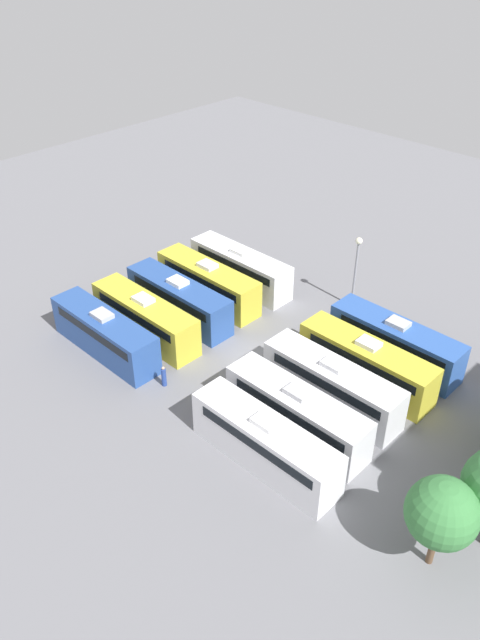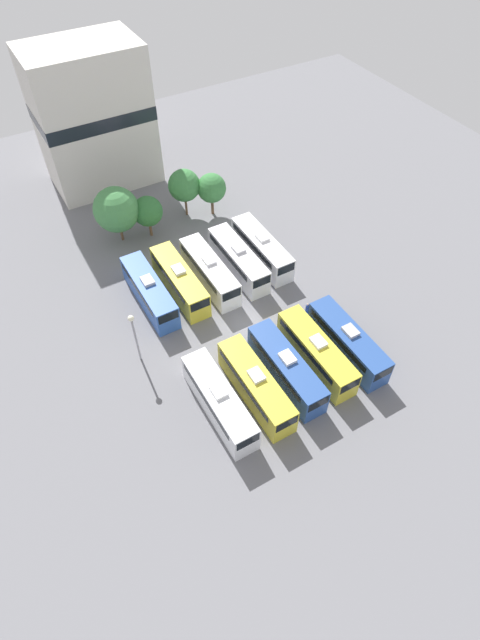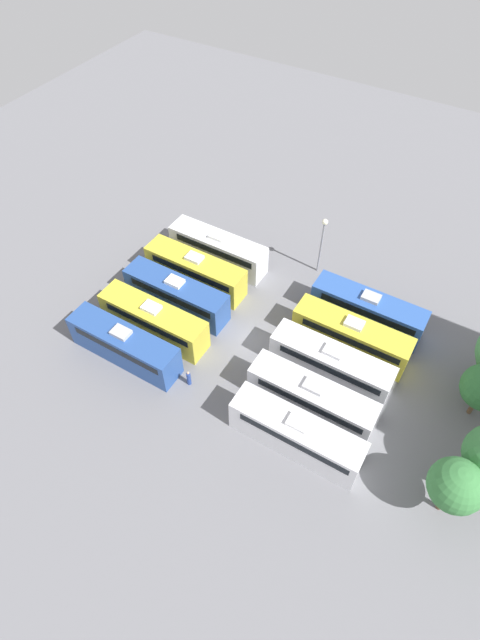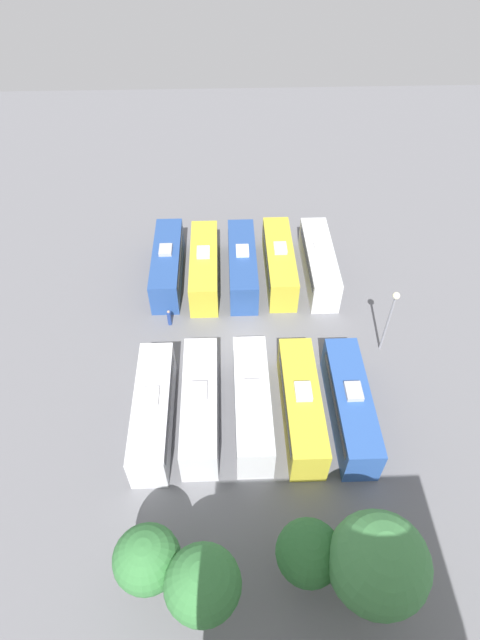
# 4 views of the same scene
# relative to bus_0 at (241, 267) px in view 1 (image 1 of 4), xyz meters

# --- Properties ---
(ground_plane) EXTENTS (108.26, 108.26, 0.00)m
(ground_plane) POSITION_rel_bus_0_xyz_m (7.43, 8.03, -1.80)
(ground_plane) COLOR slate
(bus_0) EXTENTS (2.62, 10.52, 3.62)m
(bus_0) POSITION_rel_bus_0_xyz_m (0.00, 0.00, 0.00)
(bus_0) COLOR silver
(bus_0) RESTS_ON ground_plane
(bus_1) EXTENTS (2.62, 10.52, 3.62)m
(bus_1) POSITION_rel_bus_0_xyz_m (3.83, -0.22, 0.00)
(bus_1) COLOR gold
(bus_1) RESTS_ON ground_plane
(bus_2) EXTENTS (2.62, 10.52, 3.62)m
(bus_2) POSITION_rel_bus_0_xyz_m (7.45, 0.05, 0.00)
(bus_2) COLOR #284C93
(bus_2) RESTS_ON ground_plane
(bus_3) EXTENTS (2.62, 10.52, 3.62)m
(bus_3) POSITION_rel_bus_0_xyz_m (11.13, 0.16, 0.00)
(bus_3) COLOR gold
(bus_3) RESTS_ON ground_plane
(bus_4) EXTENTS (2.62, 10.52, 3.62)m
(bus_4) POSITION_rel_bus_0_xyz_m (14.71, -0.33, 0.00)
(bus_4) COLOR #284C93
(bus_4) RESTS_ON ground_plane
(bus_5) EXTENTS (2.62, 10.52, 3.62)m
(bus_5) POSITION_rel_bus_0_xyz_m (0.01, 16.38, 0.00)
(bus_5) COLOR #2D56A8
(bus_5) RESTS_ON ground_plane
(bus_6) EXTENTS (2.62, 10.52, 3.62)m
(bus_6) POSITION_rel_bus_0_xyz_m (3.66, 16.26, 0.00)
(bus_6) COLOR gold
(bus_6) RESTS_ON ground_plane
(bus_7) EXTENTS (2.62, 10.52, 3.62)m
(bus_7) POSITION_rel_bus_0_xyz_m (7.32, 15.93, 0.00)
(bus_7) COLOR silver
(bus_7) RESTS_ON ground_plane
(bus_8) EXTENTS (2.62, 10.52, 3.62)m
(bus_8) POSITION_rel_bus_0_xyz_m (11.19, 15.99, 0.00)
(bus_8) COLOR silver
(bus_8) RESTS_ON ground_plane
(bus_9) EXTENTS (2.62, 10.52, 3.62)m
(bus_9) POSITION_rel_bus_0_xyz_m (14.67, 16.36, 0.00)
(bus_9) COLOR white
(bus_9) RESTS_ON ground_plane
(worker_person) EXTENTS (0.36, 0.36, 1.71)m
(worker_person) POSITION_rel_bus_0_xyz_m (14.23, 6.03, -1.00)
(worker_person) COLOR navy
(worker_person) RESTS_ON ground_plane
(light_pole) EXTENTS (0.60, 0.60, 6.61)m
(light_pole) POSITION_rel_bus_0_xyz_m (-4.14, 9.51, 2.79)
(light_pole) COLOR gray
(light_pole) RESTS_ON ground_plane
(tree_3) EXTENTS (3.82, 3.82, 5.91)m
(tree_3) POSITION_rel_bus_0_xyz_m (13.79, 27.51, 2.18)
(tree_3) COLOR brown
(tree_3) RESTS_ON ground_plane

